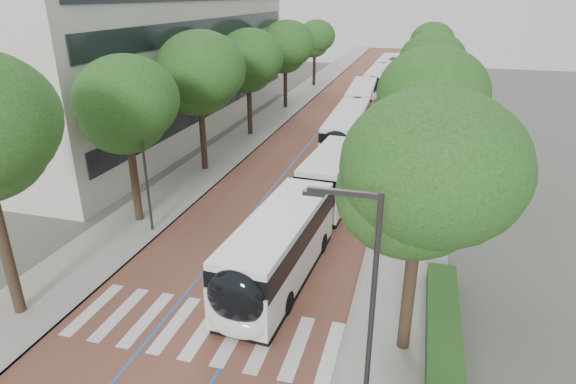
{
  "coord_description": "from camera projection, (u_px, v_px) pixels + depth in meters",
  "views": [
    {
      "loc": [
        7.41,
        -12.84,
        12.1
      ],
      "look_at": [
        1.14,
        9.85,
        2.4
      ],
      "focal_mm": 30.0,
      "sensor_mm": 36.0,
      "label": 1
    }
  ],
  "objects": [
    {
      "name": "ground",
      "position": [
        188.0,
        346.0,
        17.87
      ],
      "size": [
        160.0,
        160.0,
        0.0
      ],
      "primitive_type": "plane",
      "color": "#51544C",
      "rests_on": "ground"
    },
    {
      "name": "zebra_crossing",
      "position": [
        204.0,
        329.0,
        18.71
      ],
      "size": [
        10.55,
        3.6,
        0.01
      ],
      "color": "silver",
      "rests_on": "ground"
    },
    {
      "name": "office_building",
      "position": [
        127.0,
        53.0,
        44.95
      ],
      "size": [
        18.11,
        40.0,
        14.0
      ],
      "color": "#B2ADA4",
      "rests_on": "ground"
    },
    {
      "name": "streetlight_near",
      "position": [
        364.0,
        316.0,
        11.73
      ],
      "size": [
        1.82,
        0.2,
        8.0
      ],
      "color": "#2F2E31",
      "rests_on": "sidewalk_right"
    },
    {
      "name": "hedge",
      "position": [
        445.0,
        384.0,
        15.44
      ],
      "size": [
        1.2,
        14.0,
        0.8
      ],
      "primitive_type": "cube",
      "color": "#193F16",
      "rests_on": "sidewalk_right"
    },
    {
      "name": "trees_right",
      "position": [
        426.0,
        89.0,
        29.91
      ],
      "size": [
        5.9,
        47.28,
        9.12
      ],
      "color": "black",
      "rests_on": "ground"
    },
    {
      "name": "bus_queued_3",
      "position": [
        387.0,
        68.0,
        73.77
      ],
      "size": [
        2.88,
        12.47,
        3.2
      ],
      "rotation": [
        0.0,
        0.0,
        -0.03
      ],
      "color": "silver",
      "rests_on": "ground"
    },
    {
      "name": "sidewalk_right",
      "position": [
        420.0,
        115.0,
        51.65
      ],
      "size": [
        4.0,
        140.0,
        0.12
      ],
      "primitive_type": "cube",
      "color": "#989590",
      "rests_on": "ground"
    },
    {
      "name": "bus_queued_1",
      "position": [
        361.0,
        101.0,
        50.97
      ],
      "size": [
        3.09,
        12.5,
        3.2
      ],
      "rotation": [
        0.0,
        0.0,
        0.05
      ],
      "color": "silver",
      "rests_on": "ground"
    },
    {
      "name": "bus_queued_0",
      "position": [
        346.0,
        132.0,
        39.49
      ],
      "size": [
        2.74,
        12.44,
        3.2
      ],
      "rotation": [
        0.0,
        0.0,
        0.02
      ],
      "color": "silver",
      "rests_on": "ground"
    },
    {
      "name": "trees_left",
      "position": [
        232.0,
        67.0,
        38.64
      ],
      "size": [
        6.12,
        60.4,
        9.95
      ],
      "color": "black",
      "rests_on": "ground"
    },
    {
      "name": "streetlight_far",
      "position": [
        408.0,
        105.0,
        34.01
      ],
      "size": [
        1.82,
        0.2,
        8.0
      ],
      "color": "#2F2E31",
      "rests_on": "sidewalk_right"
    },
    {
      "name": "kerb_right",
      "position": [
        402.0,
        114.0,
        52.12
      ],
      "size": [
        0.2,
        140.0,
        0.14
      ],
      "primitive_type": "cube",
      "color": "gray",
      "rests_on": "ground"
    },
    {
      "name": "road",
      "position": [
        350.0,
        111.0,
        53.52
      ],
      "size": [
        11.0,
        140.0,
        0.02
      ],
      "primitive_type": "cube",
      "color": "brown",
      "rests_on": "ground"
    },
    {
      "name": "lead_bus",
      "position": [
        305.0,
        214.0,
        24.76
      ],
      "size": [
        3.71,
        18.52,
        3.2
      ],
      "rotation": [
        0.0,
        0.0,
        -0.07
      ],
      "color": "black",
      "rests_on": "ground"
    },
    {
      "name": "kerb_left",
      "position": [
        301.0,
        108.0,
        54.88
      ],
      "size": [
        0.2,
        140.0,
        0.14
      ],
      "primitive_type": "cube",
      "color": "gray",
      "rests_on": "ground"
    },
    {
      "name": "lane_line_right",
      "position": [
        365.0,
        112.0,
        53.12
      ],
      "size": [
        0.12,
        126.0,
        0.01
      ],
      "primitive_type": "cube",
      "color": "blue",
      "rests_on": "road"
    },
    {
      "name": "lamp_post_left",
      "position": [
        144.0,
        160.0,
        24.94
      ],
      "size": [
        0.14,
        0.14,
        8.0
      ],
      "primitive_type": "cylinder",
      "color": "#2F2E31",
      "rests_on": "sidewalk_left"
    },
    {
      "name": "sidewalk_left",
      "position": [
        285.0,
        107.0,
        55.34
      ],
      "size": [
        4.0,
        140.0,
        0.12
      ],
      "primitive_type": "cube",
      "color": "#989590",
      "rests_on": "ground"
    },
    {
      "name": "bus_queued_2",
      "position": [
        378.0,
        82.0,
        62.19
      ],
      "size": [
        2.77,
        12.44,
        3.2
      ],
      "rotation": [
        0.0,
        0.0,
        -0.02
      ],
      "color": "silver",
      "rests_on": "ground"
    },
    {
      "name": "lane_line_left",
      "position": [
        336.0,
        110.0,
        53.91
      ],
      "size": [
        0.12,
        126.0,
        0.01
      ],
      "primitive_type": "cube",
      "color": "blue",
      "rests_on": "road"
    }
  ]
}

